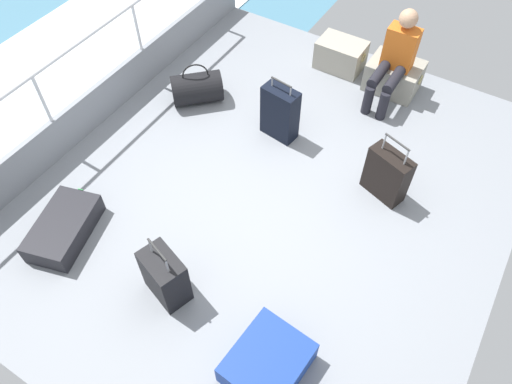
{
  "coord_description": "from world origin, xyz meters",
  "views": [
    {
      "loc": [
        1.42,
        -2.66,
        3.82
      ],
      "look_at": [
        -0.04,
        -0.27,
        0.25
      ],
      "focal_mm": 34.1,
      "sensor_mm": 36.0,
      "label": 1
    }
  ],
  "objects_px": {
    "suitcase_1": "(387,175)",
    "duffel_bag": "(197,88)",
    "passenger_seated": "(395,58)",
    "suitcase_4": "(268,363)",
    "suitcase_2": "(165,276)",
    "cargo_crate_0": "(341,55)",
    "suitcase_0": "(280,113)",
    "suitcase_3": "(64,228)",
    "cargo_crate_1": "(394,76)"
  },
  "relations": [
    {
      "from": "suitcase_1",
      "to": "duffel_bag",
      "type": "bearing_deg",
      "value": 176.01
    },
    {
      "from": "passenger_seated",
      "to": "suitcase_4",
      "type": "relative_size",
      "value": 1.59
    },
    {
      "from": "duffel_bag",
      "to": "suitcase_4",
      "type": "bearing_deg",
      "value": -44.75
    },
    {
      "from": "suitcase_1",
      "to": "suitcase_2",
      "type": "xyz_separation_m",
      "value": [
        -1.14,
        -1.96,
        -0.02
      ]
    },
    {
      "from": "suitcase_4",
      "to": "passenger_seated",
      "type": "bearing_deg",
      "value": 97.18
    },
    {
      "from": "cargo_crate_0",
      "to": "suitcase_0",
      "type": "xyz_separation_m",
      "value": [
        -0.06,
        -1.41,
        0.13
      ]
    },
    {
      "from": "passenger_seated",
      "to": "suitcase_2",
      "type": "xyz_separation_m",
      "value": [
        -0.62,
        -3.34,
        -0.29
      ]
    },
    {
      "from": "suitcase_0",
      "to": "duffel_bag",
      "type": "bearing_deg",
      "value": -179.23
    },
    {
      "from": "suitcase_3",
      "to": "duffel_bag",
      "type": "bearing_deg",
      "value": 91.35
    },
    {
      "from": "suitcase_0",
      "to": "suitcase_2",
      "type": "bearing_deg",
      "value": -86.26
    },
    {
      "from": "cargo_crate_0",
      "to": "passenger_seated",
      "type": "relative_size",
      "value": 0.57
    },
    {
      "from": "cargo_crate_1",
      "to": "suitcase_4",
      "type": "xyz_separation_m",
      "value": [
        0.44,
        -3.65,
        -0.05
      ]
    },
    {
      "from": "cargo_crate_0",
      "to": "suitcase_0",
      "type": "height_order",
      "value": "suitcase_0"
    },
    {
      "from": "passenger_seated",
      "to": "suitcase_2",
      "type": "bearing_deg",
      "value": -100.52
    },
    {
      "from": "suitcase_0",
      "to": "suitcase_2",
      "type": "relative_size",
      "value": 1.06
    },
    {
      "from": "cargo_crate_1",
      "to": "suitcase_1",
      "type": "xyz_separation_m",
      "value": [
        0.52,
        -1.55,
        0.09
      ]
    },
    {
      "from": "suitcase_4",
      "to": "suitcase_2",
      "type": "bearing_deg",
      "value": 173.03
    },
    {
      "from": "suitcase_1",
      "to": "suitcase_3",
      "type": "relative_size",
      "value": 0.87
    },
    {
      "from": "cargo_crate_0",
      "to": "suitcase_4",
      "type": "height_order",
      "value": "cargo_crate_0"
    },
    {
      "from": "cargo_crate_1",
      "to": "suitcase_1",
      "type": "distance_m",
      "value": 1.64
    },
    {
      "from": "suitcase_0",
      "to": "suitcase_3",
      "type": "xyz_separation_m",
      "value": [
        -1.03,
        -2.18,
        -0.2
      ]
    },
    {
      "from": "passenger_seated",
      "to": "suitcase_1",
      "type": "xyz_separation_m",
      "value": [
        0.52,
        -1.38,
        -0.27
      ]
    },
    {
      "from": "cargo_crate_0",
      "to": "suitcase_2",
      "type": "xyz_separation_m",
      "value": [
        0.08,
        -3.55,
        0.08
      ]
    },
    {
      "from": "duffel_bag",
      "to": "suitcase_2",
      "type": "bearing_deg",
      "value": -60.16
    },
    {
      "from": "cargo_crate_1",
      "to": "suitcase_2",
      "type": "relative_size",
      "value": 0.93
    },
    {
      "from": "cargo_crate_0",
      "to": "suitcase_1",
      "type": "distance_m",
      "value": 2.01
    },
    {
      "from": "passenger_seated",
      "to": "suitcase_0",
      "type": "xyz_separation_m",
      "value": [
        -0.76,
        -1.2,
        -0.24
      ]
    },
    {
      "from": "suitcase_2",
      "to": "suitcase_1",
      "type": "bearing_deg",
      "value": 59.85
    },
    {
      "from": "suitcase_2",
      "to": "cargo_crate_1",
      "type": "bearing_deg",
      "value": 80.0
    },
    {
      "from": "suitcase_3",
      "to": "suitcase_1",
      "type": "bearing_deg",
      "value": 40.93
    },
    {
      "from": "suitcase_3",
      "to": "duffel_bag",
      "type": "relative_size",
      "value": 1.28
    },
    {
      "from": "suitcase_1",
      "to": "suitcase_3",
      "type": "xyz_separation_m",
      "value": [
        -2.31,
        -2.0,
        -0.16
      ]
    },
    {
      "from": "cargo_crate_0",
      "to": "duffel_bag",
      "type": "xyz_separation_m",
      "value": [
        -1.14,
        -1.43,
        0.0
      ]
    },
    {
      "from": "cargo_crate_1",
      "to": "suitcase_2",
      "type": "bearing_deg",
      "value": -100.0
    },
    {
      "from": "cargo_crate_0",
      "to": "cargo_crate_1",
      "type": "xyz_separation_m",
      "value": [
        0.7,
        -0.04,
        -0.0
      ]
    },
    {
      "from": "cargo_crate_1",
      "to": "duffel_bag",
      "type": "xyz_separation_m",
      "value": [
        -1.84,
        -1.39,
        0.0
      ]
    },
    {
      "from": "cargo_crate_1",
      "to": "duffel_bag",
      "type": "bearing_deg",
      "value": -142.98
    },
    {
      "from": "passenger_seated",
      "to": "suitcase_1",
      "type": "height_order",
      "value": "passenger_seated"
    },
    {
      "from": "suitcase_3",
      "to": "suitcase_4",
      "type": "height_order",
      "value": "suitcase_4"
    },
    {
      "from": "passenger_seated",
      "to": "suitcase_4",
      "type": "bearing_deg",
      "value": -82.82
    },
    {
      "from": "suitcase_1",
      "to": "suitcase_4",
      "type": "distance_m",
      "value": 2.1
    },
    {
      "from": "suitcase_0",
      "to": "suitcase_3",
      "type": "relative_size",
      "value": 0.87
    },
    {
      "from": "cargo_crate_1",
      "to": "duffel_bag",
      "type": "relative_size",
      "value": 0.97
    },
    {
      "from": "cargo_crate_1",
      "to": "suitcase_2",
      "type": "height_order",
      "value": "suitcase_2"
    },
    {
      "from": "suitcase_4",
      "to": "duffel_bag",
      "type": "distance_m",
      "value": 3.21
    },
    {
      "from": "passenger_seated",
      "to": "duffel_bag",
      "type": "bearing_deg",
      "value": -146.66
    },
    {
      "from": "cargo_crate_0",
      "to": "passenger_seated",
      "type": "xyz_separation_m",
      "value": [
        0.7,
        -0.21,
        0.36
      ]
    },
    {
      "from": "suitcase_0",
      "to": "suitcase_1",
      "type": "height_order",
      "value": "suitcase_1"
    },
    {
      "from": "suitcase_1",
      "to": "suitcase_0",
      "type": "bearing_deg",
      "value": 172.03
    },
    {
      "from": "cargo_crate_1",
      "to": "passenger_seated",
      "type": "relative_size",
      "value": 0.6
    }
  ]
}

